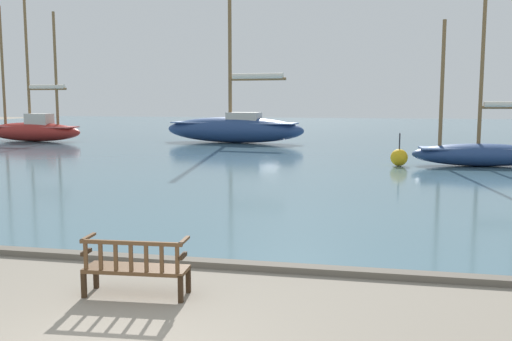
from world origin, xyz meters
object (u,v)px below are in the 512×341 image
at_px(park_bench, 136,267).
at_px(sailboat_outer_starboard, 33,127).
at_px(sailboat_outer_port, 234,127).
at_px(sailboat_mid_port, 482,150).
at_px(channel_buoy, 399,157).

xyz_separation_m(park_bench, sailboat_outer_starboard, (-19.96, 27.94, 0.58)).
xyz_separation_m(sailboat_outer_port, sailboat_outer_starboard, (-14.14, -1.62, -0.09)).
bearing_deg(sailboat_outer_starboard, sailboat_outer_port, 6.53).
bearing_deg(sailboat_outer_port, sailboat_mid_port, -37.90).
height_order(park_bench, sailboat_outer_port, sailboat_outer_port).
bearing_deg(park_bench, sailboat_outer_starboard, 125.54).
relative_size(sailboat_outer_port, channel_buoy, 8.80).
bearing_deg(sailboat_outer_starboard, sailboat_mid_port, -18.27).
distance_m(park_bench, sailboat_outer_starboard, 34.34).
xyz_separation_m(sailboat_outer_port, channel_buoy, (10.44, -11.63, -0.68)).
distance_m(sailboat_mid_port, sailboat_outer_starboard, 29.66).
bearing_deg(park_bench, channel_buoy, 75.57).
distance_m(sailboat_outer_port, channel_buoy, 15.64).
relative_size(park_bench, channel_buoy, 1.12).
height_order(park_bench, channel_buoy, channel_buoy).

